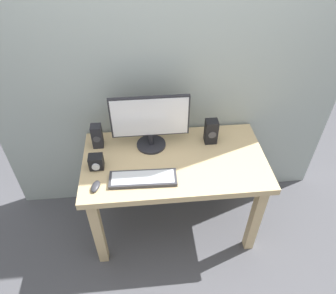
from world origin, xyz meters
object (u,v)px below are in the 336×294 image
(monitor, at_px, (150,121))
(audio_controller, at_px, (96,162))
(keyboard_primary, at_px, (143,179))
(speaker_right, at_px, (211,131))
(desk, at_px, (174,170))
(speaker_left, at_px, (97,136))
(mouse, at_px, (96,186))

(monitor, distance_m, audio_controller, 0.47)
(keyboard_primary, bearing_deg, speaker_right, 33.90)
(desk, height_order, audio_controller, audio_controller)
(speaker_left, bearing_deg, monitor, -3.67)
(desk, distance_m, mouse, 0.60)
(speaker_right, xyz_separation_m, audio_controller, (-0.84, -0.20, -0.04))
(speaker_right, bearing_deg, desk, -149.58)
(monitor, xyz_separation_m, speaker_left, (-0.39, 0.03, -0.13))
(monitor, relative_size, mouse, 5.52)
(mouse, xyz_separation_m, speaker_right, (0.84, 0.39, 0.08))
(desk, xyz_separation_m, speaker_left, (-0.55, 0.20, 0.21))
(monitor, distance_m, keyboard_primary, 0.42)
(desk, xyz_separation_m, speaker_right, (0.29, 0.17, 0.21))
(monitor, height_order, speaker_right, monitor)
(desk, bearing_deg, speaker_left, 159.91)
(desk, distance_m, speaker_right, 0.40)
(desk, bearing_deg, speaker_right, 30.42)
(speaker_left, xyz_separation_m, audio_controller, (0.00, -0.23, -0.04))
(desk, xyz_separation_m, keyboard_primary, (-0.23, -0.18, 0.13))
(monitor, height_order, audio_controller, monitor)
(desk, xyz_separation_m, audio_controller, (-0.55, -0.03, 0.17))
(speaker_left, bearing_deg, mouse, -88.79)
(keyboard_primary, distance_m, speaker_left, 0.51)
(audio_controller, bearing_deg, keyboard_primary, -25.42)
(mouse, bearing_deg, keyboard_primary, 22.13)
(speaker_right, bearing_deg, keyboard_primary, -146.10)
(keyboard_primary, relative_size, speaker_right, 2.38)
(desk, xyz_separation_m, mouse, (-0.54, -0.22, 0.13))
(desk, relative_size, speaker_right, 6.90)
(mouse, height_order, speaker_left, speaker_left)
(mouse, bearing_deg, speaker_right, 39.81)
(speaker_right, distance_m, speaker_left, 0.85)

